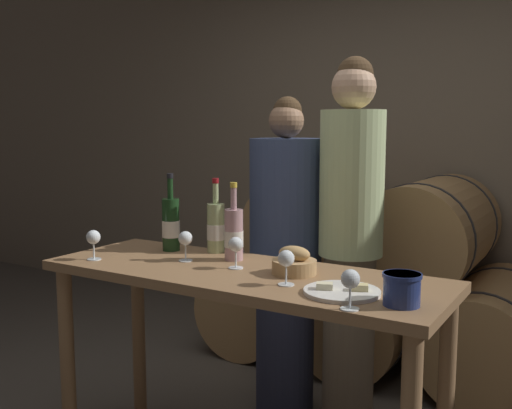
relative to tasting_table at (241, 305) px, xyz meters
name	(u,v)px	position (x,y,z in m)	size (l,w,h in m)	color
stone_wall_back	(408,105)	(0.00, 2.12, 0.85)	(10.00, 0.12, 3.20)	#7F705B
barrel_stack	(372,279)	(0.00, 1.51, -0.23)	(2.03, 0.98, 1.17)	tan
tasting_table	(241,305)	(0.00, 0.00, 0.00)	(1.64, 0.58, 0.89)	olive
person_left	(285,257)	(-0.15, 0.65, 0.05)	(0.36, 0.36, 1.61)	#2D334C
person_right	(351,240)	(0.20, 0.65, 0.18)	(0.30, 0.30, 1.78)	#756651
wine_bottle_red	(171,224)	(-0.48, 0.16, 0.26)	(0.08, 0.08, 0.35)	#193819
wine_bottle_white	(216,227)	(-0.28, 0.23, 0.25)	(0.08, 0.08, 0.34)	#ADBC7F
wine_bottle_rose	(234,234)	(-0.13, 0.14, 0.25)	(0.08, 0.08, 0.33)	#BC8E93
blue_crock	(402,288)	(0.69, -0.13, 0.20)	(0.13, 0.13, 0.10)	navy
bread_basket	(294,263)	(0.21, 0.06, 0.18)	(0.17, 0.17, 0.11)	tan
cheese_plate	(342,291)	(0.47, -0.10, 0.15)	(0.26, 0.26, 0.04)	white
wine_glass_far_left	(93,239)	(-0.64, -0.16, 0.23)	(0.06, 0.06, 0.13)	white
wine_glass_left	(185,240)	(-0.29, 0.02, 0.23)	(0.06, 0.06, 0.13)	white
wine_glass_center	(236,246)	(-0.03, 0.02, 0.23)	(0.06, 0.06, 0.13)	white
wine_glass_right	(286,260)	(0.26, -0.10, 0.23)	(0.06, 0.06, 0.13)	white
wine_glass_far_right	(350,281)	(0.56, -0.26, 0.23)	(0.06, 0.06, 0.13)	white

